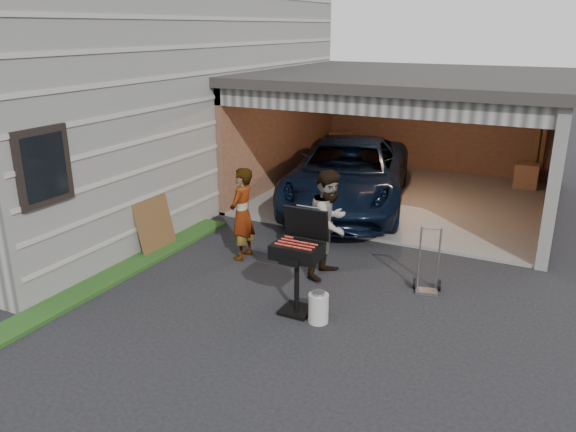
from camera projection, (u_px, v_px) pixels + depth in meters
name	position (u px, v px, depth m)	size (l,w,h in m)	color
ground	(230.00, 309.00, 8.07)	(80.00, 80.00, 0.00)	black
house	(101.00, 76.00, 13.13)	(7.00, 11.00, 5.50)	#474744
groundcover_strip	(62.00, 303.00, 8.17)	(0.50, 8.00, 0.06)	#193814
garage	(414.00, 117.00, 12.88)	(6.80, 6.30, 2.90)	#605E59
minivan	(348.00, 176.00, 12.32)	(2.41, 5.23, 1.45)	black
woman	(242.00, 214.00, 9.60)	(0.59, 0.39, 1.62)	#AFC3DC
man	(330.00, 224.00, 8.92)	(0.85, 0.66, 1.76)	#42241A
bbq_grill	(298.00, 254.00, 7.73)	(0.66, 0.58, 1.48)	black
propane_tank	(318.00, 308.00, 7.65)	(0.28, 0.28, 0.42)	#B5B5B1
plywood_panel	(155.00, 225.00, 10.05)	(0.04, 0.87, 0.97)	#51361C
hand_truck	(427.00, 279.00, 8.56)	(0.45, 0.39, 1.02)	slate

